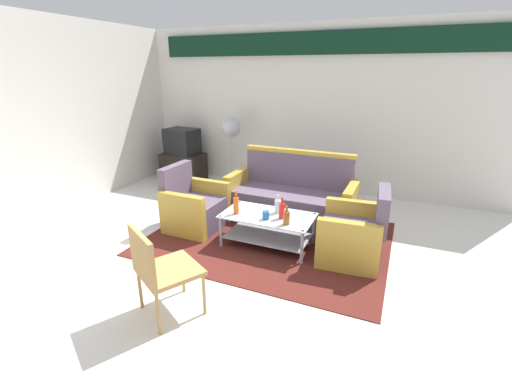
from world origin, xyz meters
TOP-DOWN VIEW (x-y plane):
  - ground_plane at (0.00, 0.00)m, footprint 14.00×14.00m
  - wall_back at (0.00, 3.05)m, footprint 6.52×0.19m
  - wall_left at (-3.26, -0.10)m, footprint 0.12×6.20m
  - rug at (0.04, 0.79)m, footprint 2.95×2.26m
  - couch at (0.10, 1.53)m, footprint 1.81×0.77m
  - armchair_left at (-1.02, 0.72)m, footprint 0.71×0.77m
  - armchair_right at (1.10, 0.71)m, footprint 0.75×0.81m
  - coffee_table at (0.10, 0.61)m, footprint 1.10×0.60m
  - bottle_clear at (0.18, 0.73)m, footprint 0.08×0.08m
  - bottle_orange at (-0.27, 0.49)m, footprint 0.07×0.07m
  - bottle_red at (0.28, 0.58)m, footprint 0.07×0.07m
  - bottle_brown at (0.39, 0.44)m, footprint 0.07×0.07m
  - cup at (0.12, 0.49)m, footprint 0.08×0.08m
  - tv_stand at (-2.46, 2.55)m, footprint 0.80×0.50m
  - television at (-2.45, 2.55)m, footprint 0.65×0.52m
  - pedestal_fan at (-1.41, 2.60)m, footprint 0.36×0.36m
  - wicker_chair at (-0.27, -0.96)m, footprint 0.65×0.65m

SIDE VIEW (x-z plane):
  - ground_plane at x=0.00m, z-range 0.00..0.00m
  - rug at x=0.04m, z-range 0.00..0.01m
  - tv_stand at x=-2.46m, z-range 0.00..0.52m
  - coffee_table at x=0.10m, z-range 0.07..0.47m
  - armchair_left at x=-1.02m, z-range -0.14..0.71m
  - armchair_right at x=1.10m, z-range -0.14..0.71m
  - couch at x=0.10m, z-range -0.16..0.80m
  - cup at x=0.12m, z-range 0.41..0.51m
  - wicker_chair at x=-0.27m, z-range 0.07..0.91m
  - bottle_brown at x=0.39m, z-range 0.38..0.61m
  - bottle_clear at x=0.18m, z-range 0.38..0.61m
  - bottle_red at x=0.28m, z-range 0.38..0.64m
  - bottle_orange at x=-0.27m, z-range 0.37..0.67m
  - television at x=-2.45m, z-range 0.52..1.00m
  - pedestal_fan at x=-1.41m, z-range 0.38..1.65m
  - wall_left at x=-3.26m, z-range 0.00..2.80m
  - wall_back at x=0.00m, z-range 0.08..2.88m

